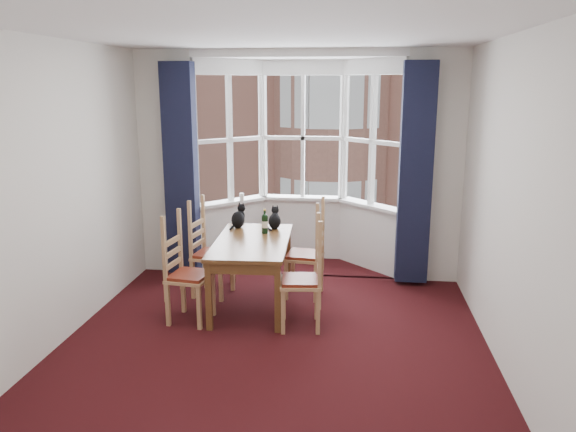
% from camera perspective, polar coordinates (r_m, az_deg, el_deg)
% --- Properties ---
extents(floor, '(4.50, 4.50, 0.00)m').
position_cam_1_polar(floor, '(5.22, -1.82, -13.97)').
color(floor, black).
rests_on(floor, ground).
extents(ceiling, '(4.50, 4.50, 0.00)m').
position_cam_1_polar(ceiling, '(4.66, -2.08, 18.31)').
color(ceiling, white).
rests_on(ceiling, floor).
extents(wall_left, '(0.00, 4.50, 4.50)m').
position_cam_1_polar(wall_left, '(5.42, -23.32, 1.66)').
color(wall_left, silver).
rests_on(wall_left, floor).
extents(wall_right, '(0.00, 4.50, 4.50)m').
position_cam_1_polar(wall_right, '(4.86, 22.03, 0.54)').
color(wall_right, silver).
rests_on(wall_right, floor).
extents(wall_near, '(4.00, 0.00, 4.00)m').
position_cam_1_polar(wall_near, '(2.64, -9.56, -8.98)').
color(wall_near, silver).
rests_on(wall_near, floor).
extents(wall_back_pier_left, '(0.70, 0.12, 2.80)m').
position_cam_1_polar(wall_back_pier_left, '(7.30, -12.12, 5.20)').
color(wall_back_pier_left, silver).
rests_on(wall_back_pier_left, floor).
extents(wall_back_pier_right, '(0.70, 0.12, 2.80)m').
position_cam_1_polar(wall_back_pier_right, '(6.97, 14.58, 4.69)').
color(wall_back_pier_right, silver).
rests_on(wall_back_pier_right, floor).
extents(bay_window, '(2.76, 0.94, 2.80)m').
position_cam_1_polar(bay_window, '(7.44, 1.33, 5.63)').
color(bay_window, white).
rests_on(bay_window, floor).
extents(curtain_left, '(0.38, 0.22, 2.60)m').
position_cam_1_polar(curtain_left, '(7.07, -10.80, 4.59)').
color(curtain_left, '#161932').
rests_on(curtain_left, floor).
extents(curtain_right, '(0.38, 0.22, 2.60)m').
position_cam_1_polar(curtain_right, '(6.77, 12.81, 4.12)').
color(curtain_right, '#161932').
rests_on(curtain_right, floor).
extents(dining_table, '(0.85, 1.50, 0.74)m').
position_cam_1_polar(dining_table, '(6.11, -3.66, -3.24)').
color(dining_table, brown).
rests_on(dining_table, floor).
extents(chair_left_near, '(0.45, 0.47, 0.92)m').
position_cam_1_polar(chair_left_near, '(5.87, -10.75, -6.04)').
color(chair_left_near, tan).
rests_on(chair_left_near, floor).
extents(chair_left_far, '(0.46, 0.48, 0.92)m').
position_cam_1_polar(chair_left_far, '(6.54, -8.42, -3.93)').
color(chair_left_far, tan).
rests_on(chair_left_far, floor).
extents(chair_right_near, '(0.44, 0.46, 0.92)m').
position_cam_1_polar(chair_right_near, '(5.61, 2.22, -6.72)').
color(chair_right_near, tan).
rests_on(chair_right_near, floor).
extents(chair_right_far, '(0.44, 0.46, 0.92)m').
position_cam_1_polar(chair_right_far, '(6.40, 2.46, -4.17)').
color(chair_right_far, tan).
rests_on(chair_right_far, floor).
extents(cat_left, '(0.22, 0.25, 0.30)m').
position_cam_1_polar(cat_left, '(6.60, -5.05, -0.22)').
color(cat_left, black).
rests_on(cat_left, dining_table).
extents(cat_right, '(0.15, 0.21, 0.28)m').
position_cam_1_polar(cat_right, '(6.53, -1.36, -0.39)').
color(cat_right, black).
rests_on(cat_right, dining_table).
extents(wine_bottle, '(0.07, 0.07, 0.28)m').
position_cam_1_polar(wine_bottle, '(6.32, -2.37, -0.69)').
color(wine_bottle, black).
rests_on(wine_bottle, dining_table).
extents(candle_tall, '(0.06, 0.06, 0.11)m').
position_cam_1_polar(candle_tall, '(7.49, -4.72, 1.93)').
color(candle_tall, white).
rests_on(candle_tall, bay_window).
extents(street, '(80.00, 80.00, 0.00)m').
position_cam_1_polar(street, '(37.79, 5.67, 0.40)').
color(street, '#333335').
rests_on(street, ground).
extents(tenement_building, '(18.40, 7.80, 15.20)m').
position_cam_1_polar(tenement_building, '(18.63, 4.80, 10.81)').
color(tenement_building, '#9F6452').
rests_on(tenement_building, street).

